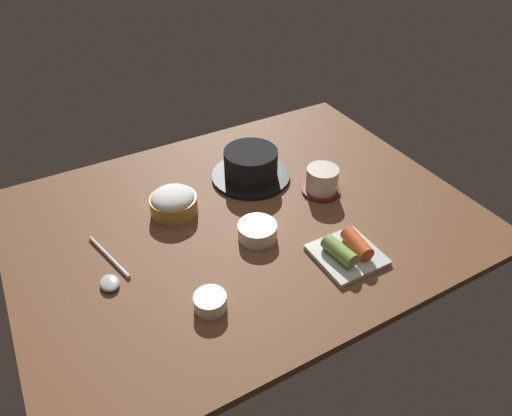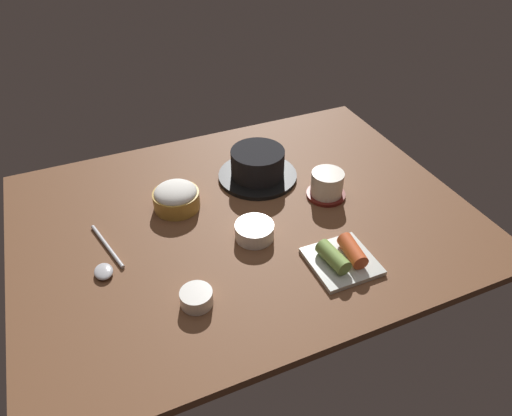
% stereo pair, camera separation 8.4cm
% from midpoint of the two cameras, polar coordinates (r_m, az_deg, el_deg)
% --- Properties ---
extents(dining_table, '(1.00, 0.76, 0.02)m').
position_cam_midpoint_polar(dining_table, '(1.06, -3.73, -1.50)').
color(dining_table, brown).
rests_on(dining_table, ground).
extents(stone_pot, '(0.20, 0.20, 0.08)m').
position_cam_midpoint_polar(stone_pot, '(1.16, -2.72, 5.14)').
color(stone_pot, black).
rests_on(stone_pot, dining_table).
extents(rice_bowl, '(0.11, 0.11, 0.06)m').
position_cam_midpoint_polar(rice_bowl, '(1.07, -12.24, 0.66)').
color(rice_bowl, '#B78C38').
rests_on(rice_bowl, dining_table).
extents(tea_cup_with_saucer, '(0.09, 0.09, 0.07)m').
position_cam_midpoint_polar(tea_cup_with_saucer, '(1.12, 5.91, 3.27)').
color(tea_cup_with_saucer, maroon).
rests_on(tea_cup_with_saucer, dining_table).
extents(banchan_cup_center, '(0.08, 0.08, 0.03)m').
position_cam_midpoint_polar(banchan_cup_center, '(0.99, -2.25, -2.85)').
color(banchan_cup_center, white).
rests_on(banchan_cup_center, dining_table).
extents(kimchi_plate, '(0.13, 0.13, 0.04)m').
position_cam_midpoint_polar(kimchi_plate, '(0.96, 8.64, -5.31)').
color(kimchi_plate, silver).
rests_on(kimchi_plate, dining_table).
extents(side_bowl_near, '(0.06, 0.06, 0.03)m').
position_cam_midpoint_polar(side_bowl_near, '(0.87, -8.42, -11.32)').
color(side_bowl_near, white).
rests_on(side_bowl_near, dining_table).
extents(spoon, '(0.06, 0.17, 0.01)m').
position_cam_midpoint_polar(spoon, '(0.97, -19.82, -7.69)').
color(spoon, '#B7B7BC').
rests_on(spoon, dining_table).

